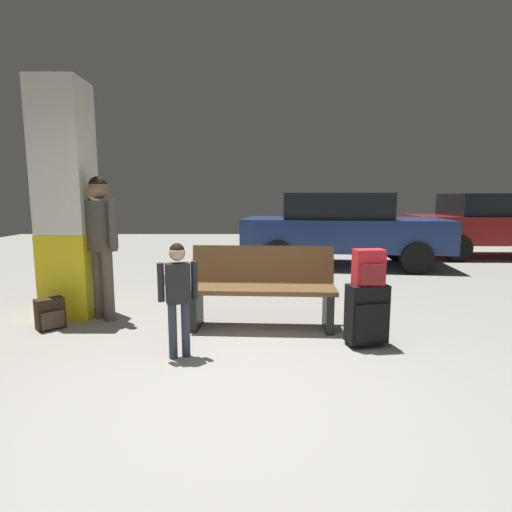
# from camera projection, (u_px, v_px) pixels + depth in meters

# --- Properties ---
(ground_plane) EXTENTS (18.00, 18.00, 0.10)m
(ground_plane) POSITION_uv_depth(u_px,v_px,m) (246.00, 286.00, 6.81)
(ground_plane) COLOR gray
(structural_pillar) EXTENTS (0.57, 0.57, 2.75)m
(structural_pillar) POSITION_uv_depth(u_px,v_px,m) (66.00, 203.00, 4.76)
(structural_pillar) COLOR yellow
(structural_pillar) RESTS_ON ground_plane
(bench) EXTENTS (1.63, 0.61, 0.89)m
(bench) POSITION_uv_depth(u_px,v_px,m) (261.00, 288.00, 4.45)
(bench) COLOR brown
(bench) RESTS_ON ground_plane
(suitcase) EXTENTS (0.41, 0.30, 0.60)m
(suitcase) POSITION_uv_depth(u_px,v_px,m) (366.00, 314.00, 3.87)
(suitcase) COLOR black
(suitcase) RESTS_ON ground_plane
(backpack_bright) EXTENTS (0.30, 0.22, 0.34)m
(backpack_bright) POSITION_uv_depth(u_px,v_px,m) (368.00, 268.00, 3.81)
(backpack_bright) COLOR red
(backpack_bright) RESTS_ON suitcase
(child) EXTENTS (0.33, 0.20, 1.04)m
(child) POSITION_uv_depth(u_px,v_px,m) (177.00, 288.00, 3.55)
(child) COLOR #33384C
(child) RESTS_ON ground_plane
(adult) EXTENTS (0.48, 0.37, 1.66)m
(adult) POSITION_uv_depth(u_px,v_px,m) (100.00, 233.00, 4.64)
(adult) COLOR brown
(adult) RESTS_ON ground_plane
(backpack_dark_floor) EXTENTS (0.32, 0.31, 0.34)m
(backpack_dark_floor) POSITION_uv_depth(u_px,v_px,m) (49.00, 314.00, 4.41)
(backpack_dark_floor) COLOR black
(backpack_dark_floor) RESTS_ON ground_plane
(parked_car_near) EXTENTS (4.27, 2.18, 1.51)m
(parked_car_near) POSITION_uv_depth(u_px,v_px,m) (340.00, 227.00, 8.44)
(parked_car_near) COLOR navy
(parked_car_near) RESTS_ON ground_plane
(parked_car_side) EXTENTS (4.14, 1.87, 1.51)m
(parked_car_side) POSITION_uv_depth(u_px,v_px,m) (496.00, 223.00, 9.71)
(parked_car_side) COLOR maroon
(parked_car_side) RESTS_ON ground_plane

